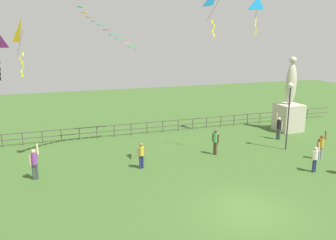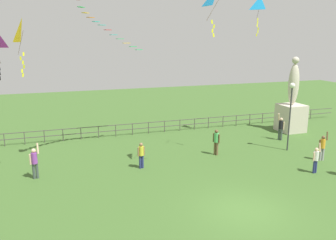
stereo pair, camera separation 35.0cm
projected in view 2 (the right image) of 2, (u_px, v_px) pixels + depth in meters
name	position (u px, v px, depth m)	size (l,w,h in m)	color
ground_plane	(245.00, 211.00, 15.53)	(80.00, 80.00, 0.00)	#3D6028
statue_monument	(291.00, 110.00, 28.60)	(1.91, 1.91, 6.14)	beige
lamppost	(291.00, 102.00, 23.24)	(0.36, 0.36, 4.69)	#38383D
person_0	(281.00, 127.00, 26.22)	(0.38, 0.53, 2.04)	#3F4C47
person_1	(35.00, 161.00, 18.93)	(0.54, 0.32, 2.02)	#3F4C47
person_2	(323.00, 146.00, 21.78)	(0.48, 0.36, 1.91)	#99999E
person_3	(141.00, 154.00, 20.48)	(0.46, 0.29, 1.57)	navy
person_4	(316.00, 158.00, 19.74)	(0.47, 0.28, 1.78)	navy
person_6	(216.00, 140.00, 22.83)	(0.32, 0.46, 1.73)	brown
kite_2	(23.00, 33.00, 17.99)	(0.68, 0.93, 3.04)	yellow
kite_3	(260.00, 6.00, 25.19)	(1.09, 1.10, 2.76)	#198CD1
waterfront_railing	(151.00, 126.00, 28.17)	(36.01, 0.06, 0.95)	#4C4742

